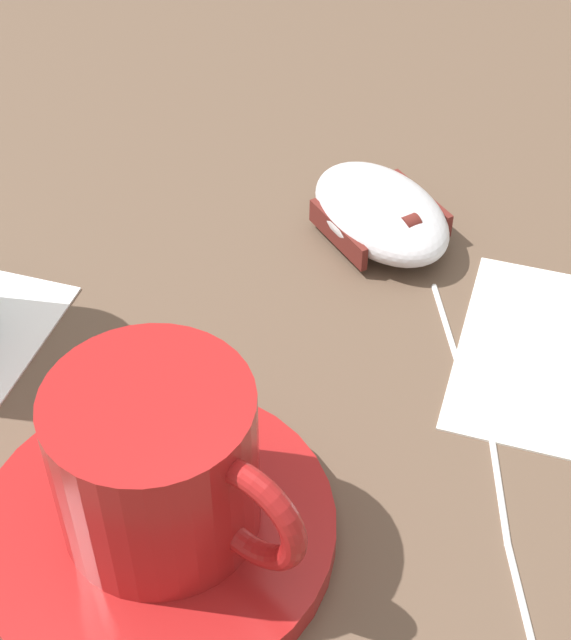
# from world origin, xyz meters

# --- Properties ---
(ground_plane) EXTENTS (3.00, 3.00, 0.00)m
(ground_plane) POSITION_xyz_m (0.00, 0.00, 0.00)
(ground_plane) COLOR brown
(saucer) EXTENTS (0.15, 0.15, 0.01)m
(saucer) POSITION_xyz_m (0.10, 0.08, 0.01)
(saucer) COLOR maroon
(saucer) RESTS_ON ground
(coffee_cup) EXTENTS (0.08, 0.12, 0.07)m
(coffee_cup) POSITION_xyz_m (0.09, 0.08, 0.05)
(coffee_cup) COLOR maroon
(coffee_cup) RESTS_ON saucer
(computer_mouse) EXTENTS (0.09, 0.12, 0.03)m
(computer_mouse) POSITION_xyz_m (-0.14, 0.02, 0.02)
(computer_mouse) COLOR silver
(computer_mouse) RESTS_ON ground
(mouse_cable) EXTENTS (0.27, 0.19, 0.00)m
(mouse_cable) POSITION_xyz_m (0.00, 0.19, 0.00)
(mouse_cable) COLOR white
(mouse_cable) RESTS_ON ground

